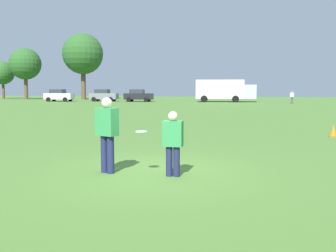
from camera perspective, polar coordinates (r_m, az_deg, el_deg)
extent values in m
plane|color=#47702D|center=(9.10, -2.49, -6.71)|extent=(166.21, 166.21, 0.00)
cylinder|color=#1E234C|center=(8.97, -9.47, -4.14)|extent=(0.17, 0.17, 0.87)
cylinder|color=#1E234C|center=(8.85, -8.58, -4.26)|extent=(0.17, 0.17, 0.87)
cube|color=#338C4C|center=(8.81, -9.11, 0.63)|extent=(0.55, 0.44, 0.63)
sphere|color=beige|center=(8.79, -9.15, 3.44)|extent=(0.24, 0.24, 0.24)
cylinder|color=#1E234C|center=(8.46, 1.28, -5.32)|extent=(0.15, 0.15, 0.67)
cylinder|color=#1E234C|center=(8.50, 0.18, -5.28)|extent=(0.15, 0.15, 0.67)
cube|color=#338C4C|center=(8.38, 0.74, -1.15)|extent=(0.43, 0.25, 0.56)
sphere|color=beige|center=(8.35, 0.74, 1.47)|extent=(0.22, 0.22, 0.22)
cylinder|color=white|center=(8.59, -4.00, -0.82)|extent=(0.27, 0.27, 0.04)
cube|color=#D8590C|center=(16.84, 23.44, -1.42)|extent=(0.32, 0.32, 0.03)
cone|color=orange|center=(16.81, 23.48, -0.61)|extent=(0.24, 0.24, 0.45)
cube|color=silver|center=(59.63, -15.93, 4.29)|extent=(4.33, 2.13, 0.90)
cube|color=#2D333D|center=(59.72, -16.17, 4.98)|extent=(2.12, 1.79, 0.64)
cylinder|color=black|center=(60.05, -14.39, 3.91)|extent=(0.68, 0.27, 0.66)
cylinder|color=black|center=(58.21, -15.14, 3.85)|extent=(0.68, 0.27, 0.66)
cylinder|color=black|center=(61.08, -16.66, 3.88)|extent=(0.68, 0.27, 0.66)
cylinder|color=black|center=(59.27, -17.46, 3.81)|extent=(0.68, 0.27, 0.66)
cube|color=slate|center=(59.04, -9.55, 4.42)|extent=(4.33, 2.13, 0.90)
cube|color=#2D333D|center=(59.10, -9.79, 5.12)|extent=(2.12, 1.79, 0.64)
cylinder|color=black|center=(59.63, -8.06, 4.02)|extent=(0.68, 0.27, 0.66)
cylinder|color=black|center=(57.72, -8.60, 3.96)|extent=(0.68, 0.27, 0.66)
cylinder|color=black|center=(60.40, -10.44, 4.00)|extent=(0.68, 0.27, 0.66)
cylinder|color=black|center=(58.50, -11.06, 3.94)|extent=(0.68, 0.27, 0.66)
cube|color=black|center=(56.79, -4.40, 4.44)|extent=(4.33, 2.13, 0.90)
cube|color=#2D333D|center=(56.83, -4.65, 5.16)|extent=(2.12, 1.79, 0.64)
cylinder|color=black|center=(57.52, -2.92, 4.01)|extent=(0.68, 0.27, 0.66)
cylinder|color=black|center=(55.56, -3.30, 3.95)|extent=(0.68, 0.27, 0.66)
cylinder|color=black|center=(58.06, -5.45, 4.01)|extent=(0.68, 0.27, 0.66)
cylinder|color=black|center=(56.12, -5.92, 3.95)|extent=(0.68, 0.27, 0.66)
cube|color=white|center=(55.84, 7.75, 5.46)|extent=(6.98, 3.03, 2.70)
cube|color=#B2B2B7|center=(55.99, 12.07, 5.03)|extent=(1.98, 2.44, 2.00)
cylinder|color=black|center=(57.27, 9.96, 4.08)|extent=(0.98, 0.36, 0.96)
cylinder|color=black|center=(54.53, 10.06, 4.00)|extent=(0.98, 0.36, 0.96)
cylinder|color=black|center=(57.27, 5.52, 4.14)|extent=(0.98, 0.36, 0.96)
cylinder|color=black|center=(54.54, 5.41, 4.07)|extent=(0.98, 0.36, 0.96)
cylinder|color=#4C4C51|center=(50.99, 18.08, 3.64)|extent=(0.16, 0.16, 0.84)
cylinder|color=#4C4C51|center=(50.85, 17.96, 3.64)|extent=(0.16, 0.16, 0.84)
cube|color=silver|center=(50.90, 18.05, 4.45)|extent=(0.50, 0.51, 0.60)
sphere|color=#8C664C|center=(50.90, 18.06, 4.90)|extent=(0.23, 0.23, 0.23)
cylinder|color=brown|center=(79.81, -23.39, 4.87)|extent=(0.51, 0.51, 3.04)
sphere|color=#285623|center=(79.87, -23.48, 7.28)|extent=(4.35, 4.35, 4.35)
cylinder|color=brown|center=(74.20, -20.45, 5.31)|extent=(0.66, 0.66, 3.97)
sphere|color=#285623|center=(74.33, -20.57, 8.69)|extent=(5.67, 5.67, 5.67)
cylinder|color=brown|center=(69.64, -12.52, 5.95)|extent=(0.83, 0.83, 4.99)
sphere|color=#285623|center=(69.91, -12.61, 10.48)|extent=(7.13, 7.13, 7.13)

